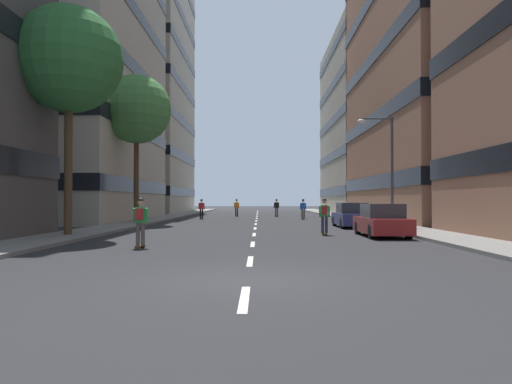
# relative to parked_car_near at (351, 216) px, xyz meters

# --- Properties ---
(ground_plane) EXTENTS (170.63, 170.63, 0.00)m
(ground_plane) POSITION_rel_parked_car_near_xyz_m (-5.92, 9.38, -0.70)
(ground_plane) COLOR #28282B
(sidewalk_left) EXTENTS (2.58, 78.20, 0.14)m
(sidewalk_left) POSITION_rel_parked_car_near_xyz_m (-14.34, 12.94, -0.63)
(sidewalk_left) COLOR gray
(sidewalk_left) RESTS_ON ground_plane
(sidewalk_right) EXTENTS (2.58, 78.20, 0.14)m
(sidewalk_right) POSITION_rel_parked_car_near_xyz_m (2.49, 12.94, -0.63)
(sidewalk_right) COLOR gray
(sidewalk_right) RESTS_ON ground_plane
(lane_markings) EXTENTS (0.16, 67.20, 0.01)m
(lane_markings) POSITION_rel_parked_car_near_xyz_m (-5.92, 11.44, -0.70)
(lane_markings) COLOR silver
(lane_markings) RESTS_ON ground_plane
(building_left_mid) EXTENTS (13.37, 20.67, 32.98)m
(building_left_mid) POSITION_rel_parked_car_near_xyz_m (-22.25, 10.38, 15.88)
(building_left_mid) COLOR #BCB29E
(building_left_mid) RESTS_ON ground_plane
(building_left_far) EXTENTS (13.37, 19.95, 36.38)m
(building_left_far) POSITION_rel_parked_car_near_xyz_m (-22.25, 33.20, 17.58)
(building_left_far) COLOR #BCB29E
(building_left_far) RESTS_ON ground_plane
(building_right_mid) EXTENTS (13.37, 24.07, 31.23)m
(building_right_mid) POSITION_rel_parked_car_near_xyz_m (10.40, 10.38, 15.01)
(building_right_mid) COLOR #9E6B51
(building_right_mid) RESTS_ON ground_plane
(building_right_far) EXTENTS (13.37, 22.28, 22.85)m
(building_right_far) POSITION_rel_parked_car_near_xyz_m (10.40, 33.20, 10.82)
(building_right_far) COLOR #B2A893
(building_right_far) RESTS_ON ground_plane
(parked_car_near) EXTENTS (1.82, 4.40, 1.52)m
(parked_car_near) POSITION_rel_parked_car_near_xyz_m (0.00, 0.00, 0.00)
(parked_car_near) COLOR navy
(parked_car_near) RESTS_ON ground_plane
(parked_car_mid) EXTENTS (1.82, 4.40, 1.52)m
(parked_car_mid) POSITION_rel_parked_car_near_xyz_m (0.00, -7.25, 0.00)
(parked_car_mid) COLOR maroon
(parked_car_mid) RESTS_ON ground_plane
(street_tree_near) EXTENTS (4.86, 4.86, 10.38)m
(street_tree_near) POSITION_rel_parked_car_near_xyz_m (-14.34, 4.00, 7.36)
(street_tree_near) COLOR #4C3823
(street_tree_near) RESTS_ON sidewalk_left
(street_tree_mid) EXTENTS (4.84, 4.84, 10.38)m
(street_tree_mid) POSITION_rel_parked_car_near_xyz_m (-14.34, -7.87, 7.37)
(street_tree_mid) COLOR #4C3823
(street_tree_mid) RESTS_ON sidewalk_left
(streetlamp_right) EXTENTS (2.13, 0.30, 6.50)m
(streetlamp_right) POSITION_rel_parked_car_near_xyz_m (1.86, -1.02, 3.44)
(streetlamp_right) COLOR #3F3F44
(streetlamp_right) RESTS_ON sidewalk_right
(skater_0) EXTENTS (0.56, 0.92, 1.78)m
(skater_0) POSITION_rel_parked_car_near_xyz_m (-8.01, 19.22, 0.29)
(skater_0) COLOR brown
(skater_0) RESTS_ON ground_plane
(skater_1) EXTENTS (0.54, 0.91, 1.78)m
(skater_1) POSITION_rel_parked_car_near_xyz_m (-10.76, 12.36, 0.29)
(skater_1) COLOR brown
(skater_1) RESTS_ON ground_plane
(skater_2) EXTENTS (0.57, 0.92, 1.78)m
(skater_2) POSITION_rel_parked_car_near_xyz_m (-2.52, -6.30, 0.32)
(skater_2) COLOR brown
(skater_2) RESTS_ON ground_plane
(skater_3) EXTENTS (0.57, 0.92, 1.78)m
(skater_3) POSITION_rel_parked_car_near_xyz_m (-3.94, 18.58, 0.29)
(skater_3) COLOR brown
(skater_3) RESTS_ON ground_plane
(skater_4) EXTENTS (0.53, 0.90, 1.78)m
(skater_4) POSITION_rel_parked_car_near_xyz_m (-9.88, -12.54, 0.32)
(skater_4) COLOR brown
(skater_4) RESTS_ON ground_plane
(skater_5) EXTENTS (0.56, 0.92, 1.78)m
(skater_5) POSITION_rel_parked_car_near_xyz_m (-1.90, 11.67, 0.29)
(skater_5) COLOR brown
(skater_5) RESTS_ON ground_plane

